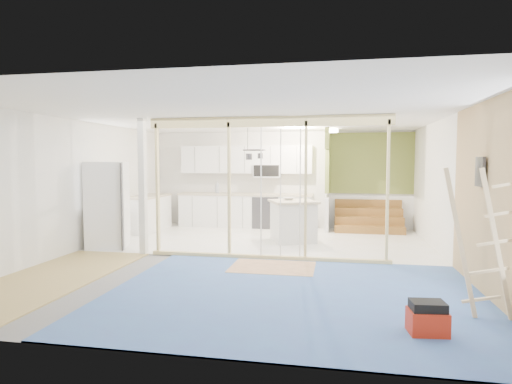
% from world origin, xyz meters
% --- Properties ---
extents(room, '(7.01, 8.01, 2.61)m').
position_xyz_m(room, '(0.00, 0.00, 1.30)').
color(room, slate).
rests_on(room, ground).
extents(floor_overlays, '(7.00, 8.00, 0.03)m').
position_xyz_m(floor_overlays, '(0.07, 0.06, 0.01)').
color(floor_overlays, white).
rests_on(floor_overlays, room).
extents(stud_frame, '(4.66, 0.14, 2.60)m').
position_xyz_m(stud_frame, '(-0.27, -0.00, 1.61)').
color(stud_frame, beige).
rests_on(stud_frame, room).
extents(base_cabinets, '(4.45, 2.24, 0.93)m').
position_xyz_m(base_cabinets, '(-1.61, 3.36, 0.47)').
color(base_cabinets, white).
rests_on(base_cabinets, room).
extents(upper_cabinets, '(3.60, 0.41, 0.85)m').
position_xyz_m(upper_cabinets, '(-0.84, 3.82, 1.82)').
color(upper_cabinets, white).
rests_on(upper_cabinets, room).
extents(green_partition, '(2.25, 1.51, 2.60)m').
position_xyz_m(green_partition, '(2.04, 3.66, 0.94)').
color(green_partition, olive).
rests_on(green_partition, room).
extents(pot_rack, '(0.52, 0.52, 0.72)m').
position_xyz_m(pot_rack, '(-0.31, 1.89, 2.00)').
color(pot_rack, black).
rests_on(pot_rack, room).
extents(sheathing_panel, '(0.02, 4.00, 2.60)m').
position_xyz_m(sheathing_panel, '(3.48, -2.00, 1.30)').
color(sheathing_panel, tan).
rests_on(sheathing_panel, room).
extents(electrical_panel, '(0.04, 0.30, 0.40)m').
position_xyz_m(electrical_panel, '(3.43, -1.40, 1.65)').
color(electrical_panel, '#3C3C41').
rests_on(electrical_panel, room).
extents(ceiling_light, '(0.32, 0.32, 0.08)m').
position_xyz_m(ceiling_light, '(1.40, 3.00, 2.54)').
color(ceiling_light, '#FFEABF').
rests_on(ceiling_light, room).
extents(fridge, '(0.98, 0.94, 1.78)m').
position_xyz_m(fridge, '(-3.09, 0.45, 0.89)').
color(fridge, white).
rests_on(fridge, room).
extents(island, '(1.24, 1.24, 0.93)m').
position_xyz_m(island, '(0.60, 1.80, 0.46)').
color(island, silver).
rests_on(island, room).
extents(bowl, '(0.31, 0.31, 0.06)m').
position_xyz_m(bowl, '(0.49, 1.92, 0.96)').
color(bowl, beige).
rests_on(bowl, island).
extents(soap_bottle_a, '(0.14, 0.14, 0.33)m').
position_xyz_m(soap_bottle_a, '(-1.69, 3.73, 1.10)').
color(soap_bottle_a, '#9DA4B0').
rests_on(soap_bottle_a, base_cabinets).
extents(soap_bottle_b, '(0.11, 0.11, 0.18)m').
position_xyz_m(soap_bottle_b, '(0.70, 3.76, 1.02)').
color(soap_bottle_b, silver).
rests_on(soap_bottle_b, base_cabinets).
extents(toolbox, '(0.40, 0.32, 0.36)m').
position_xyz_m(toolbox, '(2.47, -3.06, 0.17)').
color(toolbox, '#B22410').
rests_on(toolbox, room).
extents(ladder, '(0.92, 0.04, 1.70)m').
position_xyz_m(ladder, '(3.16, -2.49, 0.87)').
color(ladder, '#E0C089').
rests_on(ladder, room).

